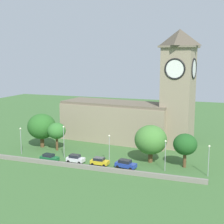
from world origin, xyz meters
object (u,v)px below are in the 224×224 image
(church, at_px, (135,111))
(car_yellow, at_px, (100,161))
(car_blue, at_px, (126,164))
(tree_riverside_west, at_px, (185,144))
(streetlamp_east_end, at_px, (209,155))
(tree_churchyard, at_px, (151,140))
(streetlamp_east_mid, at_px, (165,150))
(car_green, at_px, (49,157))
(streetlamp_west_mid, at_px, (64,137))
(streetlamp_west_end, at_px, (21,136))
(car_white, at_px, (75,159))
(tree_riverside_east, at_px, (42,126))
(streetlamp_central, at_px, (109,145))
(tree_by_tower, at_px, (57,131))

(church, height_order, car_yellow, church)
(car_blue, height_order, tree_riverside_west, tree_riverside_west)
(streetlamp_east_end, height_order, tree_riverside_west, tree_riverside_west)
(church, relative_size, tree_riverside_west, 5.13)
(streetlamp_east_end, bearing_deg, tree_churchyard, 159.62)
(church, bearing_deg, streetlamp_east_mid, -58.83)
(streetlamp_east_mid, bearing_deg, car_green, -174.80)
(streetlamp_west_mid, bearing_deg, church, 59.54)
(tree_churchyard, bearing_deg, tree_riverside_west, -6.31)
(tree_churchyard, bearing_deg, streetlamp_west_end, -171.92)
(car_yellow, distance_m, streetlamp_east_end, 23.89)
(car_white, bearing_deg, car_green, -170.17)
(streetlamp_east_end, bearing_deg, car_yellow, -177.49)
(car_white, xyz_separation_m, tree_riverside_east, (-14.36, 8.99, 4.78))
(tree_churchyard, bearing_deg, car_green, -162.06)
(tree_churchyard, bearing_deg, streetlamp_east_end, -20.38)
(car_yellow, relative_size, streetlamp_east_mid, 0.61)
(streetlamp_west_mid, distance_m, tree_riverside_east, 12.04)
(car_blue, relative_size, streetlamp_west_end, 0.72)
(car_green, bearing_deg, streetlamp_east_end, 3.78)
(car_green, relative_size, streetlamp_central, 0.66)
(church, height_order, streetlamp_east_end, church)
(streetlamp_west_mid, bearing_deg, tree_riverside_east, 147.28)
(church, height_order, streetlamp_central, church)
(streetlamp_central, distance_m, tree_churchyard, 9.67)
(church, distance_m, streetlamp_east_end, 30.97)
(car_green, bearing_deg, car_white, 9.83)
(streetlamp_west_mid, xyz_separation_m, tree_by_tower, (-4.84, 5.15, 0.02))
(church, xyz_separation_m, tree_by_tower, (-16.76, -15.12, -3.73))
(tree_churchyard, bearing_deg, tree_riverside_east, 174.82)
(streetlamp_east_end, relative_size, tree_riverside_east, 0.72)
(car_white, height_order, streetlamp_west_mid, streetlamp_west_mid)
(car_blue, bearing_deg, car_green, -175.92)
(car_white, relative_size, tree_churchyard, 0.48)
(church, bearing_deg, car_green, -120.33)
(streetlamp_west_mid, relative_size, tree_riverside_west, 1.03)
(car_white, height_order, tree_churchyard, tree_churchyard)
(car_yellow, bearing_deg, streetlamp_west_end, 176.35)
(tree_riverside_west, bearing_deg, car_white, -167.58)
(car_yellow, relative_size, streetlamp_west_mid, 0.53)
(car_green, relative_size, tree_churchyard, 0.52)
(church, distance_m, tree_riverside_east, 26.18)
(car_green, bearing_deg, streetlamp_east_mid, 5.20)
(streetlamp_central, bearing_deg, tree_churchyard, 27.80)
(car_yellow, height_order, streetlamp_east_end, streetlamp_east_end)
(streetlamp_east_end, relative_size, tree_churchyard, 0.75)
(car_blue, bearing_deg, streetlamp_west_mid, 172.15)
(car_white, height_order, tree_riverside_west, tree_riverside_west)
(car_green, relative_size, streetlamp_east_mid, 0.67)
(tree_by_tower, height_order, tree_riverside_west, tree_riverside_west)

